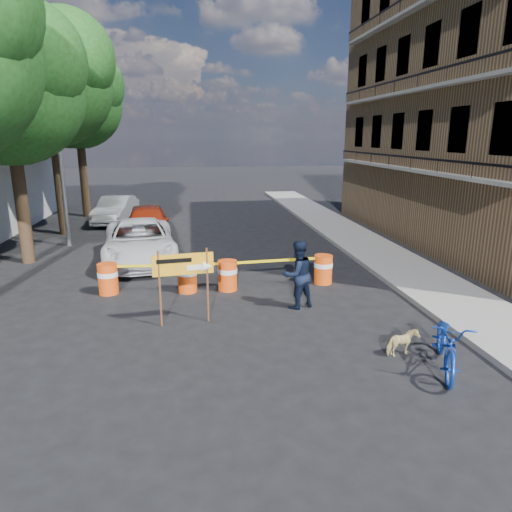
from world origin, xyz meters
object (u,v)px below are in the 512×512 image
object	(u,v)px
barrel_mid_right	(228,275)
detour_sign	(191,269)
barrel_far_left	(108,278)
pedestrian	(297,275)
dog	(402,343)
suv_white	(139,241)
sedan_silver	(116,210)
sedan_red	(147,223)
barrel_far_right	(323,269)
bicycle	(450,319)
barrel_mid_left	(187,276)

from	to	relation	value
barrel_mid_right	detour_sign	world-z (taller)	detour_sign
barrel_far_left	detour_sign	world-z (taller)	detour_sign
pedestrian	dog	distance (m)	3.45
dog	detour_sign	bearing A→B (deg)	44.96
suv_white	barrel_mid_right	bearing A→B (deg)	-58.46
suv_white	sedan_silver	distance (m)	8.23
detour_sign	sedan_red	distance (m)	9.67
barrel_mid_right	detour_sign	size ratio (longest dim) A/B	0.48
barrel_far_right	suv_white	xyz separation A→B (m)	(-5.88, 3.49, 0.27)
barrel_far_left	dog	world-z (taller)	barrel_far_left
pedestrian	sedan_silver	distance (m)	14.93
dog	sedan_silver	size ratio (longest dim) A/B	0.16
suv_white	sedan_silver	bearing A→B (deg)	97.57
barrel_far_left	detour_sign	xyz separation A→B (m)	(2.40, -2.51, 0.90)
bicycle	sedan_red	bearing A→B (deg)	141.36
pedestrian	sedan_red	bearing A→B (deg)	-83.40
barrel_mid_left	bicycle	bearing A→B (deg)	-47.25
pedestrian	detour_sign	bearing A→B (deg)	-7.65
barrel_far_right	dog	size ratio (longest dim) A/B	1.33
detour_sign	barrel_mid_right	bearing A→B (deg)	58.95
detour_sign	dog	bearing A→B (deg)	-35.88
detour_sign	pedestrian	xyz separation A→B (m)	(2.76, 0.66, -0.45)
barrel_mid_left	detour_sign	distance (m)	2.52
detour_sign	suv_white	size ratio (longest dim) A/B	0.35
barrel_far_left	barrel_far_right	bearing A→B (deg)	0.47
dog	sedan_silver	xyz separation A→B (m)	(-8.15, 16.42, 0.41)
barrel_mid_left	sedan_red	size ratio (longest dim) A/B	0.20
barrel_mid_left	barrel_far_right	size ratio (longest dim) A/B	1.00
suv_white	pedestrian	bearing A→B (deg)	-56.00
barrel_far_right	pedestrian	size ratio (longest dim) A/B	0.49
barrel_mid_right	dog	xyz separation A→B (m)	(3.25, -4.72, -0.19)
barrel_mid_left	barrel_far_right	xyz separation A→B (m)	(4.17, 0.21, 0.00)
barrel_mid_left	barrel_mid_right	size ratio (longest dim) A/B	1.00
sedan_silver	dog	bearing A→B (deg)	-55.96
barrel_mid_right	sedan_silver	bearing A→B (deg)	112.73
barrel_far_right	suv_white	size ratio (longest dim) A/B	0.17
barrel_mid_left	sedan_silver	distance (m)	12.27
dog	sedan_silver	bearing A→B (deg)	10.27
barrel_far_left	sedan_red	size ratio (longest dim) A/B	0.20
sedan_silver	detour_sign	bearing A→B (deg)	-67.02
barrel_far_right	suv_white	bearing A→B (deg)	149.29
barrel_mid_left	dog	xyz separation A→B (m)	(4.43, -4.72, -0.19)
detour_sign	pedestrian	world-z (taller)	detour_sign
bicycle	dog	size ratio (longest dim) A/B	3.16
barrel_far_left	barrel_mid_left	distance (m)	2.27
bicycle	sedan_silver	xyz separation A→B (m)	(-8.71, 17.10, -0.37)
sedan_red	suv_white	bearing A→B (deg)	-94.67
barrel_far_right	sedan_red	size ratio (longest dim) A/B	0.20
barrel_mid_right	detour_sign	xyz separation A→B (m)	(-1.05, -2.35, 0.90)
dog	barrel_far_right	bearing A→B (deg)	-13.07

